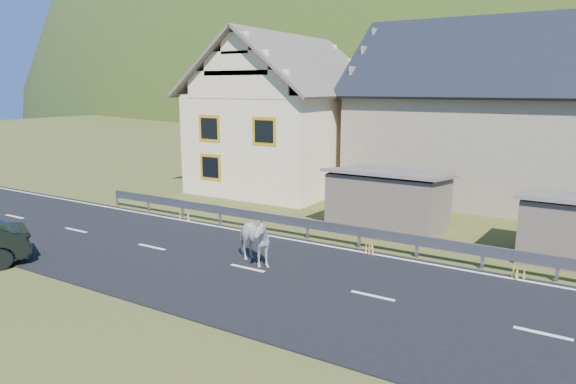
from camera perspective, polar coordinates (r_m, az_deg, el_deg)
The scene contains 9 objects.
ground at distance 13.80m, azimuth 9.39°, elevation -11.48°, with size 160.00×160.00×0.00m, color #424B19.
road at distance 13.80m, azimuth 9.39°, elevation -11.40°, with size 60.00×7.00×0.04m, color black.
lane_markings at distance 13.79m, azimuth 9.40°, elevation -11.30°, with size 60.00×6.60×0.01m, color silver.
guardrail at distance 16.90m, azimuth 14.17°, elevation -5.30°, with size 28.10×0.09×0.75m.
shed_left at distance 19.97m, azimuth 11.19°, elevation -0.98°, with size 4.30×3.30×2.40m, color #716353.
house_cream at distance 27.99m, azimuth -0.23°, elevation 9.52°, with size 7.80×9.80×8.30m.
house_stone_a at distance 27.44m, azimuth 19.74°, elevation 9.39°, with size 10.80×9.80×8.90m.
conifer_patch at distance 135.65m, azimuth 5.33°, elevation 11.83°, with size 76.00×50.00×28.00m, color black.
horse at distance 15.72m, azimuth -4.11°, elevation -5.28°, with size 1.84×0.84×1.55m, color silver.
Camera 1 is at (4.62, -11.85, 5.38)m, focal length 32.00 mm.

